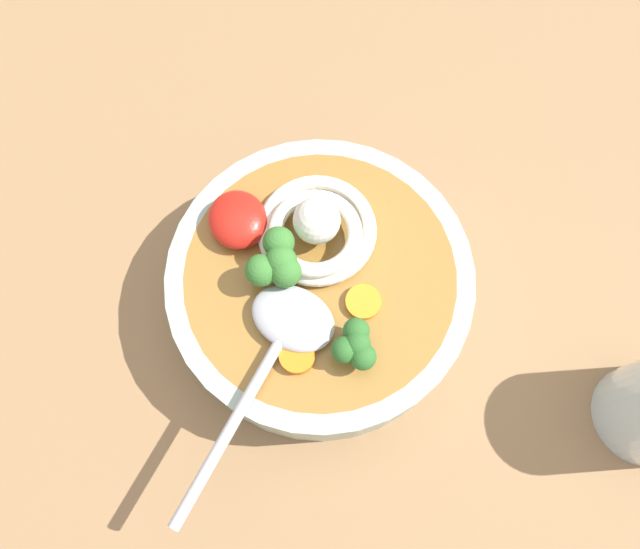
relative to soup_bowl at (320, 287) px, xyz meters
The scene contains 9 objects.
table_slab 6.64cm from the soup_bowl, 107.51° to the right, with size 138.87×138.87×4.28cm, color #936D47.
soup_bowl is the anchor object (origin of this frame).
noodle_pile 5.15cm from the soup_bowl, 160.89° to the left, with size 9.55×9.36×3.84cm.
soup_spoon 6.47cm from the soup_bowl, 52.29° to the right, with size 13.21×15.69×1.60cm.
chili_sauce_dollop 7.98cm from the soup_bowl, 148.15° to the right, with size 4.66×4.19×2.10cm, color red.
broccoli_floret_right 5.91cm from the soup_bowl, 121.53° to the right, with size 4.36×3.75×3.45cm.
broccoli_floret_near_spoon 7.61cm from the soup_bowl, ahead, with size 3.52×3.03×2.78cm.
carrot_slice_rear 4.89cm from the soup_bowl, 30.66° to the left, with size 2.50×2.50×0.54cm, color orange.
carrot_slice_far 6.81cm from the soup_bowl, 36.36° to the right, with size 2.46×2.46×0.75cm, color orange.
Camera 1 is at (14.06, -1.91, 50.62)cm, focal length 33.65 mm.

